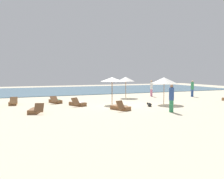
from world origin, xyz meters
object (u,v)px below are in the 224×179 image
at_px(lounger_0, 120,108).
at_px(lounger_6, 13,103).
at_px(umbrella_2, 164,80).
at_px(person_1, 171,98).
at_px(umbrella_1, 126,79).
at_px(lounger_5, 77,104).
at_px(person_2, 192,88).
at_px(lounger_4, 35,110).
at_px(lounger_3, 55,101).
at_px(dog, 149,104).
at_px(person_0, 151,88).
at_px(umbrella_3, 112,80).

height_order(lounger_0, lounger_6, lounger_0).
height_order(umbrella_2, person_1, umbrella_2).
height_order(umbrella_1, lounger_0, umbrella_1).
distance_m(lounger_5, person_2, 13.65).
bearing_deg(umbrella_2, lounger_4, -176.29).
relative_size(lounger_0, lounger_4, 0.98).
height_order(lounger_3, lounger_5, lounger_5).
height_order(lounger_3, dog, lounger_3).
height_order(umbrella_1, lounger_3, umbrella_1).
relative_size(lounger_3, person_0, 1.00).
bearing_deg(lounger_5, lounger_4, -145.93).
height_order(umbrella_1, umbrella_2, umbrella_2).
distance_m(umbrella_1, person_0, 3.39).
xyz_separation_m(lounger_3, lounger_5, (1.37, -2.43, 0.00)).
distance_m(lounger_3, person_1, 10.21).
xyz_separation_m(umbrella_1, umbrella_3, (-3.23, -4.11, 0.12)).
bearing_deg(umbrella_3, dog, -49.28).
bearing_deg(lounger_6, person_2, -1.21).
bearing_deg(person_1, umbrella_1, 83.43).
relative_size(umbrella_2, lounger_5, 1.29).
bearing_deg(person_0, lounger_3, -170.42).
distance_m(lounger_6, person_1, 12.81).
height_order(umbrella_1, dog, umbrella_1).
distance_m(umbrella_3, lounger_0, 3.84).
height_order(umbrella_1, lounger_5, umbrella_1).
height_order(lounger_5, dog, lounger_5).
relative_size(umbrella_1, umbrella_2, 0.97).
distance_m(lounger_0, lounger_3, 6.79).
height_order(umbrella_2, dog, umbrella_2).
distance_m(lounger_4, dog, 8.59).
height_order(lounger_6, person_0, person_0).
xyz_separation_m(lounger_5, lounger_6, (-4.79, 2.66, -0.01)).
height_order(umbrella_2, person_0, umbrella_2).
relative_size(lounger_3, lounger_6, 1.05).
distance_m(umbrella_1, lounger_0, 8.54).
distance_m(person_2, dog, 9.61).
relative_size(lounger_0, dog, 2.73).
bearing_deg(lounger_5, lounger_3, 119.44).
xyz_separation_m(umbrella_1, lounger_4, (-9.67, -6.42, -1.79)).
xyz_separation_m(umbrella_3, person_0, (6.46, 4.27, -1.14)).
distance_m(person_0, dog, 8.07).
height_order(person_0, person_2, same).
bearing_deg(lounger_0, person_1, -36.83).
bearing_deg(person_2, umbrella_2, -148.32).
xyz_separation_m(umbrella_3, dog, (2.15, -2.50, -1.92)).
bearing_deg(person_0, person_1, -114.13).
relative_size(lounger_4, person_1, 0.94).
xyz_separation_m(lounger_0, lounger_4, (-5.75, 0.95, -0.00)).
bearing_deg(lounger_4, lounger_5, 34.07).
height_order(umbrella_1, lounger_6, umbrella_1).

